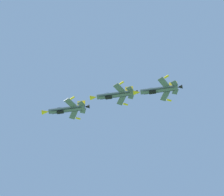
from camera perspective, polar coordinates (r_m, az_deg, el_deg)
fighter_jet_lead at (r=179.33m, az=-4.84°, el=-1.20°), size 15.97×10.55×4.39m
fighter_jet_left_wing at (r=178.99m, az=0.23°, el=0.34°), size 15.97×10.58×4.38m
fighter_jet_right_wing at (r=175.86m, az=4.86°, el=0.87°), size 15.97×10.63×4.36m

